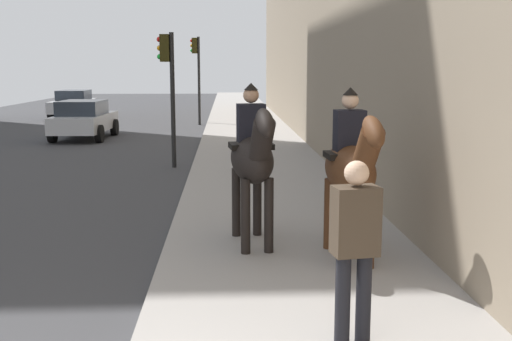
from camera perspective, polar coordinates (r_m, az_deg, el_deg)
mounted_horse_near at (r=8.48m, az=-0.32°, el=1.29°), size 2.15×0.74×2.29m
mounted_horse_far at (r=7.93m, az=8.90°, el=0.33°), size 2.15×0.65×2.25m
pedestrian_greeting at (r=5.53m, az=9.23°, el=-6.51°), size 0.32×0.44×1.70m
car_mid_lane at (r=23.52m, az=-15.80°, el=4.66°), size 3.93×2.01×1.44m
car_far_lane at (r=34.21m, az=-16.73°, el=6.04°), size 4.62×2.00×1.44m
traffic_light_near_curb at (r=16.17m, az=-8.18°, el=8.63°), size 0.20×0.44×3.52m
traffic_light_far_curb at (r=28.40m, az=-5.55°, el=9.68°), size 0.20×0.44×4.02m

